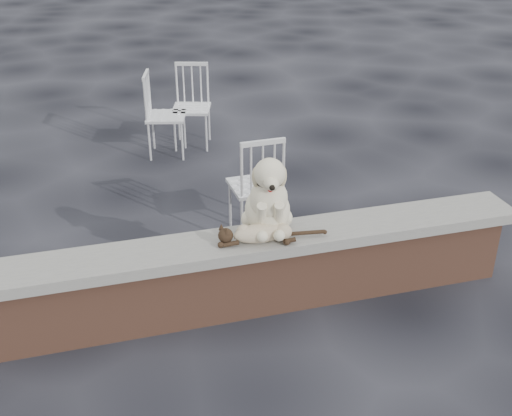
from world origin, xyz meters
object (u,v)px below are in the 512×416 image
object	(u,v)px
chair_d	(191,107)
dog	(268,191)
chair_e	(166,115)
chair_c	(256,184)
cat	(262,232)

from	to	relation	value
chair_d	dog	bearing A→B (deg)	-73.80
chair_d	chair_e	world-z (taller)	same
dog	chair_c	bearing A→B (deg)	90.05
cat	chair_e	bearing A→B (deg)	104.72
chair_d	chair_c	world-z (taller)	same
dog	chair_c	distance (m)	1.08
dog	chair_c	xyz separation A→B (m)	(0.19, 0.97, -0.41)
chair_d	chair_e	bearing A→B (deg)	-132.48
dog	chair_d	world-z (taller)	dog
dog	chair_e	distance (m)	3.02
chair_d	cat	bearing A→B (deg)	-75.14
dog	chair_e	bearing A→B (deg)	106.43
chair_e	chair_c	bearing A→B (deg)	-152.82
dog	cat	distance (m)	0.28
chair_c	dog	bearing A→B (deg)	76.71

